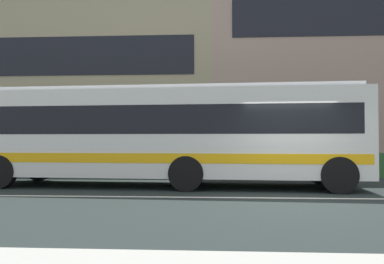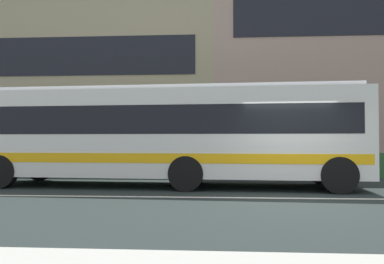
% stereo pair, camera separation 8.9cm
% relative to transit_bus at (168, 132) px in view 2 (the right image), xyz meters
% --- Properties ---
extents(ground_plane, '(160.00, 160.00, 0.00)m').
position_rel_transit_bus_xyz_m(ground_plane, '(3.52, -2.31, -1.69)').
color(ground_plane, '#232C2B').
extents(lane_centre_line, '(60.00, 0.16, 0.01)m').
position_rel_transit_bus_xyz_m(lane_centre_line, '(3.52, -2.31, -1.69)').
color(lane_centre_line, silver).
rests_on(lane_centre_line, ground_plane).
extents(hedge_row_far, '(16.70, 1.10, 0.96)m').
position_rel_transit_bus_xyz_m(hedge_row_far, '(-0.34, 3.62, -1.21)').
color(hedge_row_far, '#356634').
rests_on(hedge_row_far, ground_plane).
extents(apartment_block_left, '(22.22, 8.69, 9.94)m').
position_rel_transit_bus_xyz_m(apartment_block_left, '(-9.75, 11.24, 3.28)').
color(apartment_block_left, tan).
rests_on(apartment_block_left, ground_plane).
extents(transit_bus, '(11.93, 3.17, 3.07)m').
position_rel_transit_bus_xyz_m(transit_bus, '(0.00, 0.00, 0.00)').
color(transit_bus, silver).
rests_on(transit_bus, ground_plane).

